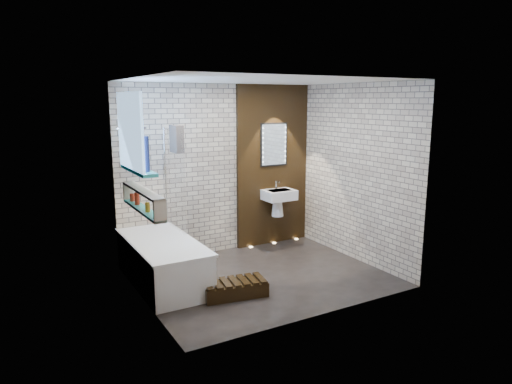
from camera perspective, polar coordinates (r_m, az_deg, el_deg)
ground at (r=6.40m, az=0.68°, el=-10.38°), size 3.20×3.20×0.00m
room_shell at (r=6.04m, az=0.70°, el=1.15°), size 3.24×3.20×2.60m
walnut_panel at (r=7.60m, az=2.05°, el=3.24°), size 1.30×0.06×2.60m
clerestory_window at (r=5.69m, az=-15.00°, el=6.25°), size 0.18×1.00×0.94m
display_niche at (r=5.61m, az=-13.72°, el=-1.01°), size 0.14×1.30×0.26m
bathtub at (r=6.21m, az=-11.38°, el=-8.42°), size 0.79×1.74×0.70m
bath_screen at (r=6.48m, az=-9.97°, el=1.50°), size 0.01×0.78×1.40m
towel at (r=6.28m, az=-9.73°, el=6.44°), size 0.11×0.28×0.36m
shower_head at (r=6.33m, az=-14.08°, el=7.66°), size 0.18×0.18×0.02m
washbasin at (r=7.53m, az=2.81°, el=-0.80°), size 0.50×0.36×0.58m
led_mirror at (r=7.53m, az=2.22°, el=5.84°), size 0.50×0.02×0.70m
walnut_step at (r=5.80m, az=-2.66°, el=-11.84°), size 0.82×0.47×0.17m
niche_bottles at (r=5.63m, az=-13.76°, el=-1.34°), size 0.06×1.04×0.15m
sill_vases at (r=5.69m, az=-14.10°, el=4.05°), size 0.20×0.52×0.41m
floor_uplights at (r=7.83m, az=2.26°, el=-6.25°), size 0.96×0.06×0.01m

